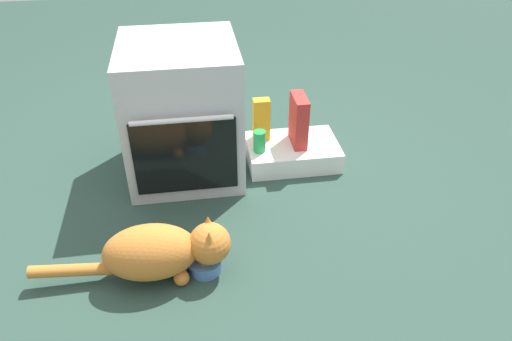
% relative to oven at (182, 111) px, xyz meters
% --- Properties ---
extents(ground, '(8.00, 8.00, 0.00)m').
position_rel_oven_xyz_m(ground, '(0.03, -0.47, -0.35)').
color(ground, '#284238').
extents(oven, '(0.57, 0.64, 0.71)m').
position_rel_oven_xyz_m(oven, '(0.00, 0.00, 0.00)').
color(oven, '#B7BABF').
rests_on(oven, ground).
extents(pantry_cabinet, '(0.50, 0.34, 0.12)m').
position_rel_oven_xyz_m(pantry_cabinet, '(0.58, -0.02, -0.29)').
color(pantry_cabinet, white).
rests_on(pantry_cabinet, ground).
extents(food_bowl, '(0.14, 0.14, 0.08)m').
position_rel_oven_xyz_m(food_bowl, '(0.05, -0.78, -0.32)').
color(food_bowl, '#4C7AB7').
rests_on(food_bowl, ground).
extents(cat, '(0.82, 0.24, 0.25)m').
position_rel_oven_xyz_m(cat, '(-0.12, -0.78, -0.22)').
color(cat, '#C6752D').
rests_on(cat, ground).
extents(cereal_box, '(0.07, 0.18, 0.28)m').
position_rel_oven_xyz_m(cereal_box, '(0.61, -0.02, -0.10)').
color(cereal_box, '#B72D28').
rests_on(cereal_box, pantry_cabinet).
extents(soda_can, '(0.07, 0.07, 0.12)m').
position_rel_oven_xyz_m(soda_can, '(0.39, -0.07, -0.18)').
color(soda_can, green).
rests_on(soda_can, pantry_cabinet).
extents(juice_carton, '(0.09, 0.06, 0.24)m').
position_rel_oven_xyz_m(juice_carton, '(0.42, 0.06, -0.12)').
color(juice_carton, orange).
rests_on(juice_carton, pantry_cabinet).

